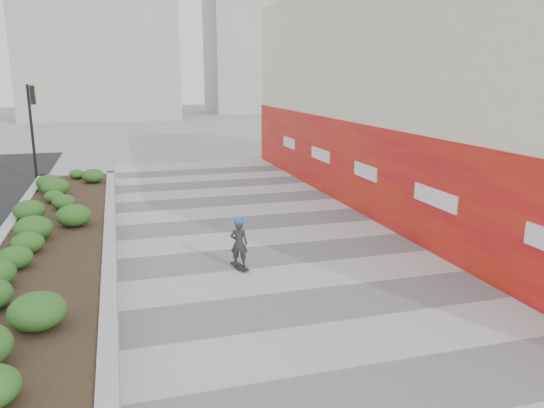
{
  "coord_description": "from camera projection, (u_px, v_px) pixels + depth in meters",
  "views": [
    {
      "loc": [
        -3.81,
        -7.53,
        4.54
      ],
      "look_at": [
        0.2,
        6.1,
        1.1
      ],
      "focal_mm": 35.0,
      "sensor_mm": 36.0,
      "label": 1
    }
  ],
  "objects": [
    {
      "name": "building",
      "position": [
        435.0,
        93.0,
        18.48
      ],
      "size": [
        6.04,
        24.08,
        8.0
      ],
      "color": "silver",
      "rests_on": "ground"
    },
    {
      "name": "walkway",
      "position": [
        303.0,
        283.0,
        11.93
      ],
      "size": [
        8.0,
        36.0,
        0.01
      ],
      "primitive_type": "cube",
      "color": "#A8A8AD",
      "rests_on": "ground"
    },
    {
      "name": "distant_bldg_north_r",
      "position": [
        264.0,
        15.0,
        66.37
      ],
      "size": [
        14.0,
        10.0,
        24.0
      ],
      "primitive_type": "cube",
      "color": "#ADAAA3",
      "rests_on": "ground"
    },
    {
      "name": "ground",
      "position": [
        361.0,
        346.0,
        9.14
      ],
      "size": [
        160.0,
        160.0,
        0.0
      ],
      "primitive_type": "plane",
      "color": "gray",
      "rests_on": "ground"
    },
    {
      "name": "traffic_signal_near",
      "position": [
        32.0,
        118.0,
        22.82
      ],
      "size": [
        0.33,
        0.28,
        4.2
      ],
      "color": "black",
      "rests_on": "ground"
    },
    {
      "name": "manhole_cover",
      "position": [
        323.0,
        281.0,
        12.07
      ],
      "size": [
        0.44,
        0.44,
        0.01
      ],
      "primitive_type": "cylinder",
      "color": "#595654",
      "rests_on": "ground"
    },
    {
      "name": "planter",
      "position": [
        57.0,
        236.0,
        14.06
      ],
      "size": [
        3.0,
        18.0,
        0.9
      ],
      "color": "#9E9EA0",
      "rests_on": "ground"
    },
    {
      "name": "skateboarder",
      "position": [
        239.0,
        243.0,
        12.66
      ],
      "size": [
        0.48,
        0.75,
        1.29
      ],
      "rotation": [
        0.0,
        0.0,
        0.2
      ],
      "color": "beige",
      "rests_on": "ground"
    },
    {
      "name": "distant_bldg_north_l",
      "position": [
        97.0,
        23.0,
        56.69
      ],
      "size": [
        16.0,
        12.0,
        20.0
      ],
      "primitive_type": "cube",
      "color": "#ADAAA3",
      "rests_on": "ground"
    }
  ]
}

